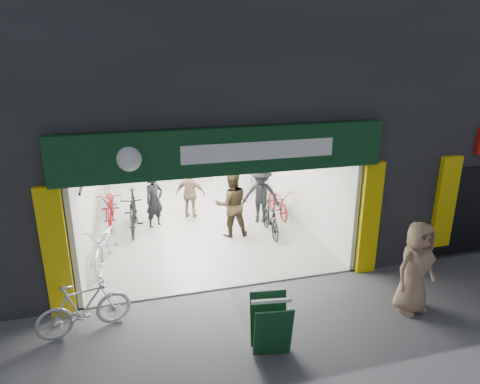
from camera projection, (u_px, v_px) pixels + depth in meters
name	position (u px, v px, depth m)	size (l,w,h in m)	color
ground	(227.00, 289.00, 9.14)	(60.00, 60.00, 0.00)	#56565B
building	(216.00, 69.00, 12.55)	(17.00, 10.27, 8.00)	#232326
bike_left_front	(105.00, 244.00, 10.04)	(0.70, 2.01, 1.05)	silver
bike_left_midfront	(133.00, 212.00, 11.83)	(0.54, 1.92, 1.16)	black
bike_left_midback	(111.00, 206.00, 12.42)	(0.70, 2.00, 1.05)	maroon
bike_left_back	(109.00, 193.00, 13.59)	(0.47, 1.68, 1.01)	#ADACB1
bike_right_front	(270.00, 219.00, 11.65)	(0.44, 1.56, 0.93)	black
bike_right_mid	(278.00, 202.00, 13.03)	(0.57, 1.64, 0.86)	maroon
bike_right_back	(250.00, 176.00, 15.14)	(0.55, 1.94, 1.16)	silver
parked_bike	(84.00, 307.00, 7.63)	(0.47, 1.67, 1.00)	#BBBBC0
customer_a	(154.00, 201.00, 12.06)	(0.58, 0.38, 1.59)	black
customer_b	(232.00, 204.00, 11.43)	(0.90, 0.70, 1.85)	#392B1A
customer_c	(261.00, 195.00, 12.32)	(1.11, 0.64, 1.71)	black
customer_d	(190.00, 194.00, 12.71)	(0.90, 0.38, 1.54)	#86704E
pedestrian_near	(416.00, 268.00, 8.13)	(0.90, 0.59, 1.85)	#957357
sandwich_board	(271.00, 324.00, 7.10)	(0.71, 0.73, 0.98)	#0E391A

